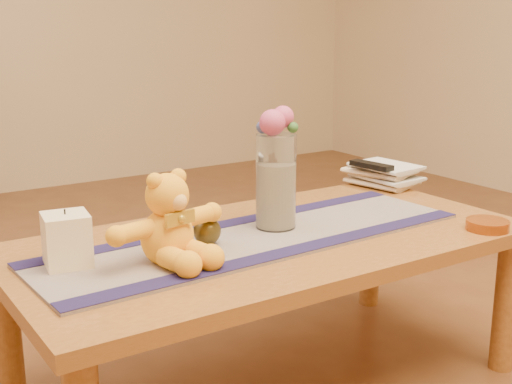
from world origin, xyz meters
TOP-DOWN VIEW (x-y plane):
  - coffee_table_top at (0.00, 0.00)m, footprint 1.40×0.70m
  - table_leg_fr at (0.64, -0.29)m, footprint 0.07×0.07m
  - table_leg_bl at (-0.64, 0.29)m, footprint 0.07×0.07m
  - table_leg_br at (0.64, 0.29)m, footprint 0.07×0.07m
  - persian_runner at (-0.05, -0.00)m, footprint 1.21×0.40m
  - runner_border_near at (-0.04, -0.15)m, footprint 1.20×0.11m
  - runner_border_far at (-0.05, 0.14)m, footprint 1.20×0.11m
  - teddy_bear at (-0.33, -0.03)m, footprint 0.35×0.30m
  - pillar_candle at (-0.54, 0.06)m, footprint 0.12×0.12m
  - candle_wick at (-0.54, 0.06)m, footprint 0.00×0.00m
  - glass_vase at (0.04, 0.04)m, footprint 0.11×0.11m
  - potpourri_fill at (0.04, 0.04)m, footprint 0.09×0.09m
  - rose_left at (0.02, 0.03)m, footprint 0.07×0.07m
  - rose_right at (0.07, 0.05)m, footprint 0.06×0.06m
  - blue_flower_back at (0.05, 0.08)m, footprint 0.04×0.04m
  - blue_flower_side at (0.01, 0.06)m, footprint 0.04×0.04m
  - leaf_sprig at (0.08, 0.02)m, footprint 0.03×0.03m
  - bronze_ball at (-0.19, 0.01)m, footprint 0.08×0.08m
  - book_bottom at (0.58, 0.25)m, footprint 0.21×0.25m
  - book_lower at (0.59, 0.25)m, footprint 0.18×0.23m
  - book_upper at (0.57, 0.26)m, footprint 0.22×0.26m
  - book_top at (0.59, 0.25)m, footprint 0.18×0.24m
  - tv_remote at (0.58, 0.24)m, footprint 0.07×0.16m
  - amber_dish at (0.53, -0.28)m, footprint 0.16×0.16m

SIDE VIEW (x-z plane):
  - table_leg_fr at x=0.64m, z-range 0.00..0.41m
  - table_leg_bl at x=-0.64m, z-range 0.00..0.41m
  - table_leg_br at x=0.64m, z-range 0.00..0.41m
  - coffee_table_top at x=0.00m, z-range 0.41..0.45m
  - persian_runner at x=-0.05m, z-range 0.45..0.46m
  - runner_border_near at x=-0.04m, z-range 0.46..0.46m
  - runner_border_far at x=-0.05m, z-range 0.46..0.46m
  - book_bottom at x=0.58m, z-range 0.45..0.47m
  - amber_dish at x=0.53m, z-range 0.45..0.48m
  - book_lower at x=0.59m, z-range 0.47..0.49m
  - bronze_ball at x=-0.19m, z-range 0.46..0.53m
  - book_upper at x=0.57m, z-range 0.49..0.51m
  - book_top at x=0.59m, z-range 0.51..0.53m
  - pillar_candle at x=-0.54m, z-range 0.46..0.58m
  - tv_remote at x=0.58m, z-range 0.53..0.54m
  - potpourri_fill at x=0.04m, z-range 0.46..0.64m
  - teddy_bear at x=-0.33m, z-range 0.46..0.66m
  - candle_wick at x=-0.54m, z-range 0.58..0.59m
  - glass_vase at x=0.04m, z-range 0.46..0.72m
  - leaf_sprig at x=0.08m, z-range 0.72..0.75m
  - blue_flower_side at x=0.01m, z-range 0.72..0.76m
  - blue_flower_back at x=0.05m, z-range 0.72..0.77m
  - rose_left at x=0.02m, z-range 0.72..0.79m
  - rose_right at x=0.07m, z-range 0.73..0.79m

